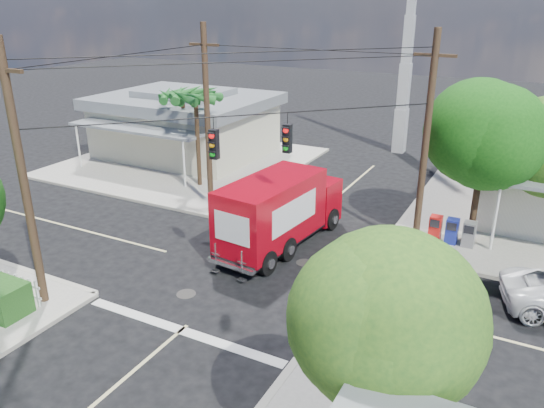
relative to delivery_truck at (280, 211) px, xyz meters
The scene contains 12 objects.
ground 3.26m from the delivery_truck, 88.89° to the right, with size 120.00×120.00×0.00m, color black.
sidewalk_nw 13.57m from the delivery_truck, 143.41° to the left, with size 14.12×14.12×0.14m.
road_markings 4.60m from the delivery_truck, 89.27° to the right, with size 32.00×32.00×0.01m.
building_nw 15.35m from the delivery_truck, 141.15° to the left, with size 10.80×10.20×4.30m.
radio_tower 17.64m from the delivery_truck, 88.15° to the left, with size 0.80×0.80×17.00m.
tree_ne_front 8.84m from the delivery_truck, 28.32° to the left, with size 4.21×4.14×6.66m.
tree_se 12.55m from the delivery_truck, 54.99° to the right, with size 3.67×3.54×5.62m.
palm_nw_front 9.43m from the delivery_truck, 147.97° to the left, with size 3.01×3.08×5.59m.
palm_nw_back 11.68m from the delivery_truck, 146.90° to the left, with size 3.01×3.08×5.19m.
utility_poles 3.65m from the delivery_truck, 140.98° to the right, with size 12.00×10.68×9.00m.
vending_boxes 7.42m from the delivery_truck, 27.12° to the left, with size 1.90×0.50×1.10m.
delivery_truck is the anchor object (origin of this frame).
Camera 1 is at (9.30, -15.71, 9.99)m, focal length 35.00 mm.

